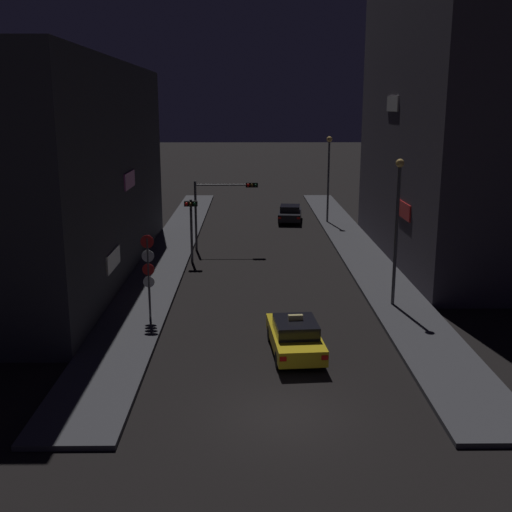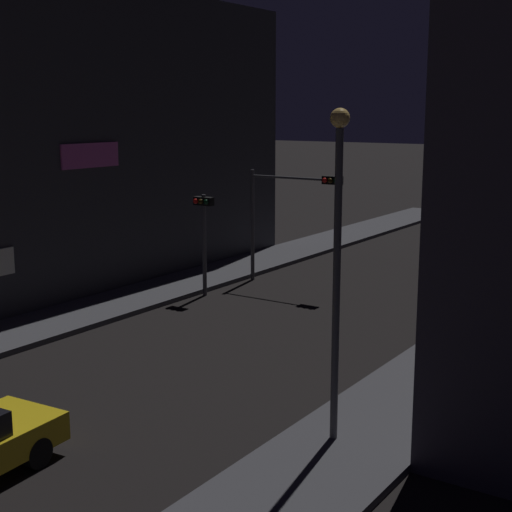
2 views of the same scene
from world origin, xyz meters
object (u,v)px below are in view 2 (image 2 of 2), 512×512
object	(u,v)px
far_car	(492,243)
street_lamp_near_block	(337,244)
traffic_light_overhead	(287,202)
traffic_light_left_kerb	(204,224)

from	to	relation	value
far_car	street_lamp_near_block	size ratio (longest dim) A/B	0.66
traffic_light_overhead	far_car	bearing A→B (deg)	63.25
far_car	street_lamp_near_block	xyz separation A→B (m)	(3.47, -22.72, 3.65)
traffic_light_left_kerb	street_lamp_near_block	world-z (taller)	street_lamp_near_block
traffic_light_overhead	traffic_light_left_kerb	xyz separation A→B (m)	(-1.69, -3.30, -0.62)
far_car	traffic_light_left_kerb	size ratio (longest dim) A/B	1.17
traffic_light_left_kerb	traffic_light_overhead	bearing A→B (deg)	62.87
traffic_light_left_kerb	far_car	bearing A→B (deg)	63.16
far_car	traffic_light_left_kerb	distance (m)	15.55
far_car	traffic_light_left_kerb	xyz separation A→B (m)	(-6.96, -13.76, 2.07)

